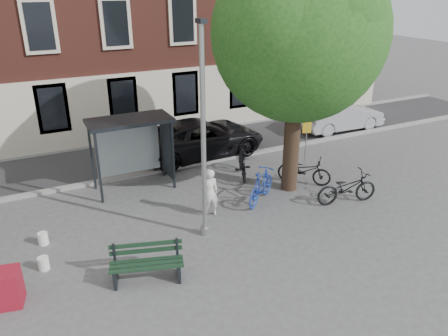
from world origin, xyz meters
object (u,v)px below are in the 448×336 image
bike_c (304,170)px  notice_sign (306,135)px  bike_a (347,188)px  red_stand (0,289)px  bike_d (242,162)px  car_silver (341,116)px  bus_shelter (141,136)px  lamppost (204,146)px  painter (209,193)px  bike_b (261,186)px  car_dark (201,137)px  bench (147,265)px

bike_c → notice_sign: 1.66m
bike_a → notice_sign: (0.49, 3.04, 0.85)m
bike_a → notice_sign: 3.19m
bike_a → notice_sign: notice_sign is taller
red_stand → bike_d: bearing=24.7°
car_silver → notice_sign: notice_sign is taller
car_silver → bus_shelter: bearing=101.1°
lamppost → car_silver: size_ratio=1.39×
car_silver → notice_sign: 5.65m
painter → bike_b: bearing=-172.9°
bus_shelter → car_dark: size_ratio=0.51×
lamppost → notice_sign: (5.58, 2.75, -1.37)m
painter → bench: 3.62m
bike_c → red_stand: bearing=149.8°
lamppost → bike_c: size_ratio=3.09×
painter → notice_sign: size_ratio=0.83×
bike_a → car_silver: car_silver is taller
bus_shelter → bike_b: (3.17, -3.02, -1.34)m
bus_shelter → bench: size_ratio=1.50×
bench → car_dark: bearing=74.3°
bike_b → notice_sign: (3.01, 1.67, 0.83)m
notice_sign → bike_b: bearing=-130.0°
bike_b → car_silver: size_ratio=0.44×
lamppost → bike_b: size_ratio=3.15×
bike_b → red_stand: size_ratio=2.15×
painter → car_dark: 5.35m
car_dark → red_stand: size_ratio=6.25×
bench → bike_a: bearing=24.8°
bench → bike_b: bearing=43.6°
bike_d → notice_sign: bearing=-166.6°
painter → car_dark: size_ratio=0.28×
car_silver → bike_d: bearing=112.7°
red_stand → bike_b: bearing=12.8°
painter → bus_shelter: bearing=-64.4°
bench → car_dark: car_dark is taller
bike_b → car_dark: (-0.08, 4.92, 0.20)m
bench → notice_sign: notice_sign is taller
car_silver → red_stand: size_ratio=4.89×
bike_c → painter: bearing=145.6°
bike_b → bike_c: size_ratio=0.98×
bike_b → bike_c: bike_b is taller
bike_c → bus_shelter: bearing=111.9°
bike_a → bus_shelter: bearing=64.0°
bike_c → car_silver: 6.96m
painter → bench: bearing=43.8°
painter → bike_d: painter is taller
lamppost → painter: 2.30m
car_dark → notice_sign: 4.53m
red_stand → bench: bearing=-9.7°
bike_d → bench: bearing=63.0°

